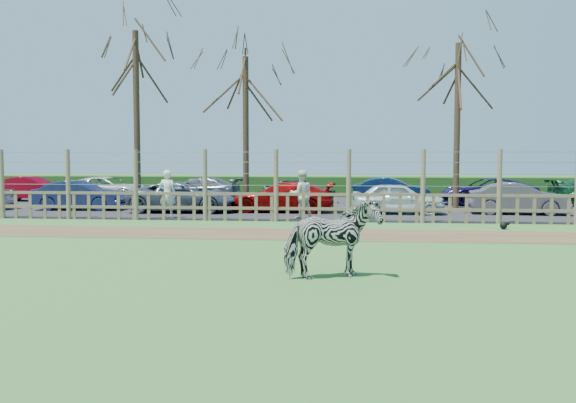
# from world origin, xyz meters

# --- Properties ---
(ground) EXTENTS (120.00, 120.00, 0.00)m
(ground) POSITION_xyz_m (0.00, 0.00, 0.00)
(ground) COLOR #588A44
(ground) RESTS_ON ground
(dirt_strip) EXTENTS (34.00, 2.80, 0.01)m
(dirt_strip) POSITION_xyz_m (0.00, 4.50, 0.01)
(dirt_strip) COLOR brown
(dirt_strip) RESTS_ON ground
(asphalt) EXTENTS (44.00, 13.00, 0.04)m
(asphalt) POSITION_xyz_m (0.00, 14.50, 0.02)
(asphalt) COLOR #232326
(asphalt) RESTS_ON ground
(hedge) EXTENTS (46.00, 2.00, 1.10)m
(hedge) POSITION_xyz_m (0.00, 21.50, 0.55)
(hedge) COLOR #1E4716
(hedge) RESTS_ON ground
(fence) EXTENTS (30.16, 0.16, 2.50)m
(fence) POSITION_xyz_m (0.00, 8.00, 0.80)
(fence) COLOR brown
(fence) RESTS_ON ground
(tree_left) EXTENTS (4.80, 4.80, 7.88)m
(tree_left) POSITION_xyz_m (-6.50, 12.50, 5.62)
(tree_left) COLOR #3D2B1E
(tree_left) RESTS_ON ground
(tree_mid) EXTENTS (4.80, 4.80, 6.83)m
(tree_mid) POSITION_xyz_m (-2.00, 13.50, 4.87)
(tree_mid) COLOR #3D2B1E
(tree_mid) RESTS_ON ground
(tree_right) EXTENTS (4.80, 4.80, 7.35)m
(tree_right) POSITION_xyz_m (7.00, 14.00, 5.24)
(tree_right) COLOR #3D2B1E
(tree_right) RESTS_ON ground
(zebra) EXTENTS (1.93, 1.44, 1.49)m
(zebra) POSITION_xyz_m (2.31, -2.08, 0.74)
(zebra) COLOR gray
(zebra) RESTS_ON ground
(visitor_a) EXTENTS (0.68, 0.50, 1.72)m
(visitor_a) POSITION_xyz_m (-4.00, 8.46, 0.90)
(visitor_a) COLOR silver
(visitor_a) RESTS_ON asphalt
(visitor_b) EXTENTS (1.00, 0.87, 1.72)m
(visitor_b) POSITION_xyz_m (0.82, 8.73, 0.90)
(visitor_b) COLOR silver
(visitor_b) RESTS_ON asphalt
(crow) EXTENTS (0.30, 0.22, 0.24)m
(crow) POSITION_xyz_m (7.33, 6.40, 0.12)
(crow) COLOR black
(crow) RESTS_ON ground
(car_1) EXTENTS (3.68, 1.37, 1.20)m
(car_1) POSITION_xyz_m (-8.59, 11.36, 0.64)
(car_1) COLOR navy
(car_1) RESTS_ON asphalt
(car_2) EXTENTS (4.39, 2.14, 1.20)m
(car_2) POSITION_xyz_m (-4.09, 10.79, 0.64)
(car_2) COLOR #515D70
(car_2) RESTS_ON asphalt
(car_3) EXTENTS (4.18, 1.79, 1.20)m
(car_3) POSITION_xyz_m (-0.15, 11.23, 0.64)
(car_3) COLOR #950908
(car_3) RESTS_ON asphalt
(car_4) EXTENTS (3.57, 1.55, 1.20)m
(car_4) POSITION_xyz_m (4.37, 10.92, 0.64)
(car_4) COLOR white
(car_4) RESTS_ON asphalt
(car_5) EXTENTS (3.74, 1.60, 1.20)m
(car_5) POSITION_xyz_m (8.94, 11.27, 0.64)
(car_5) COLOR #5A535D
(car_5) RESTS_ON asphalt
(car_7) EXTENTS (3.67, 1.36, 1.20)m
(car_7) POSITION_xyz_m (-13.07, 15.99, 0.64)
(car_7) COLOR maroon
(car_7) RESTS_ON asphalt
(car_8) EXTENTS (4.43, 2.25, 1.20)m
(car_8) POSITION_xyz_m (-9.30, 16.13, 0.64)
(car_8) COLOR silver
(car_8) RESTS_ON asphalt
(car_9) EXTENTS (4.26, 2.03, 1.20)m
(car_9) POSITION_xyz_m (-4.73, 15.73, 0.64)
(car_9) COLOR #4D5561
(car_9) RESTS_ON asphalt
(car_10) EXTENTS (3.58, 1.57, 1.20)m
(car_10) POSITION_xyz_m (0.08, 16.34, 0.64)
(car_10) COLOR #154524
(car_10) RESTS_ON asphalt
(car_11) EXTENTS (3.69, 1.42, 1.20)m
(car_11) POSITION_xyz_m (4.39, 16.17, 0.64)
(car_11) COLOR #0B1E44
(car_11) RESTS_ON asphalt
(car_12) EXTENTS (4.50, 2.42, 1.20)m
(car_12) POSITION_xyz_m (8.68, 15.92, 0.64)
(car_12) COLOR #1A0F4D
(car_12) RESTS_ON asphalt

